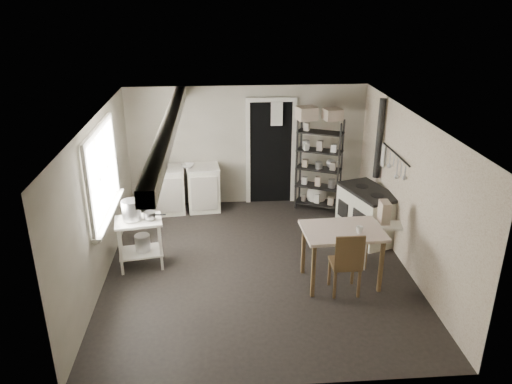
{
  "coord_description": "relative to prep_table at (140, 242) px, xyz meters",
  "views": [
    {
      "loc": [
        -0.53,
        -6.62,
        3.94
      ],
      "look_at": [
        0.0,
        0.3,
        1.1
      ],
      "focal_mm": 35.0,
      "sensor_mm": 36.0,
      "label": 1
    }
  ],
  "objects": [
    {
      "name": "wall_right",
      "position": [
        4.01,
        -0.14,
        0.75
      ],
      "size": [
        0.02,
        5.0,
        2.3
      ],
      "primitive_type": "cube",
      "color": "#A09A88",
      "rests_on": "ground"
    },
    {
      "name": "stovepipe",
      "position": [
        3.92,
        1.16,
        1.19
      ],
      "size": [
        0.14,
        0.14,
        1.4
      ],
      "primitive_type": null,
      "rotation": [
        0.0,
        0.0,
        -0.31
      ],
      "color": "black",
      "rests_on": "stove"
    },
    {
      "name": "shelf_rack",
      "position": [
        3.07,
        1.92,
        0.55
      ],
      "size": [
        0.89,
        0.64,
        1.75
      ],
      "primitive_type": null,
      "rotation": [
        0.0,
        0.0,
        -0.44
      ],
      "color": "black",
      "rests_on": "ground"
    },
    {
      "name": "utensil_rail",
      "position": [
        3.95,
        0.46,
        1.15
      ],
      "size": [
        0.06,
        1.2,
        0.44
      ],
      "primitive_type": null,
      "color": "#BCBCBE",
      "rests_on": "wall_right"
    },
    {
      "name": "bucket",
      "position": [
        0.03,
        0.02,
        -0.02
      ],
      "size": [
        0.29,
        0.29,
        0.25
      ],
      "primitive_type": "cylinder",
      "rotation": [
        0.0,
        0.0,
        0.33
      ],
      "color": "#BCBCBE",
      "rests_on": "prep_table"
    },
    {
      "name": "wall_front",
      "position": [
        1.76,
        -2.64,
        0.75
      ],
      "size": [
        4.5,
        0.02,
        2.3
      ],
      "primitive_type": "cube",
      "color": "#A09A88",
      "rests_on": "ground"
    },
    {
      "name": "stove",
      "position": [
        3.68,
        0.69,
        0.04
      ],
      "size": [
        0.91,
        1.22,
        0.85
      ],
      "primitive_type": null,
      "rotation": [
        0.0,
        0.0,
        0.31
      ],
      "color": "#EDE9CE",
      "rests_on": "ground"
    },
    {
      "name": "storage_box_a",
      "position": [
        2.8,
        1.94,
        1.61
      ],
      "size": [
        0.4,
        0.37,
        0.23
      ],
      "primitive_type": "cube",
      "rotation": [
        0.0,
        0.0,
        0.25
      ],
      "color": "beige",
      "rests_on": "shelf_rack"
    },
    {
      "name": "ceiling",
      "position": [
        1.76,
        -0.14,
        1.9
      ],
      "size": [
        5.0,
        5.0,
        0.0
      ],
      "primitive_type": "plane",
      "rotation": [
        3.14,
        0.0,
        0.0
      ],
      "color": "beige",
      "rests_on": "wall_back"
    },
    {
      "name": "base_cabinets",
      "position": [
        0.57,
        2.04,
        0.06
      ],
      "size": [
        1.36,
        0.68,
        0.86
      ],
      "primitive_type": null,
      "rotation": [
        0.0,
        0.0,
        0.09
      ],
      "color": "#EDE9CE",
      "rests_on": "ground"
    },
    {
      "name": "wallpaper_panel",
      "position": [
        4.0,
        -0.14,
        0.75
      ],
      "size": [
        0.01,
        5.0,
        2.3
      ],
      "primitive_type": null,
      "color": "beige",
      "rests_on": "wall_right"
    },
    {
      "name": "saucepan",
      "position": [
        0.17,
        -0.01,
        0.45
      ],
      "size": [
        0.19,
        0.19,
        0.1
      ],
      "primitive_type": "cylinder",
      "rotation": [
        0.0,
        0.0,
        -0.1
      ],
      "color": "#BCBCBE",
      "rests_on": "prep_table"
    },
    {
      "name": "prep_table",
      "position": [
        0.0,
        0.0,
        0.0
      ],
      "size": [
        0.75,
        0.59,
        0.77
      ],
      "primitive_type": null,
      "rotation": [
        0.0,
        0.0,
        0.17
      ],
      "color": "silver",
      "rests_on": "ground"
    },
    {
      "name": "storage_box_b",
      "position": [
        3.27,
        1.89,
        1.59
      ],
      "size": [
        0.36,
        0.34,
        0.2
      ],
      "primitive_type": "cube",
      "rotation": [
        0.0,
        0.0,
        0.21
      ],
      "color": "beige",
      "rests_on": "shelf_rack"
    },
    {
      "name": "ceiling_beam",
      "position": [
        0.56,
        -0.14,
        1.8
      ],
      "size": [
        0.18,
        5.0,
        0.18
      ],
      "primitive_type": null,
      "color": "silver",
      "rests_on": "ceiling"
    },
    {
      "name": "stockpot",
      "position": [
        -0.08,
        0.0,
        0.54
      ],
      "size": [
        0.34,
        0.34,
        0.29
      ],
      "primitive_type": "cylinder",
      "rotation": [
        0.0,
        0.0,
        -0.28
      ],
      "color": "#BCBCBE",
      "rests_on": "prep_table"
    },
    {
      "name": "shelf_jar",
      "position": [
        2.82,
        1.94,
        0.96
      ],
      "size": [
        0.1,
        0.1,
        0.18
      ],
      "primitive_type": "imported",
      "rotation": [
        0.0,
        0.0,
        0.19
      ],
      "color": "silver",
      "rests_on": "shelf_rack"
    },
    {
      "name": "flour_sack",
      "position": [
        3.08,
        2.06,
        -0.16
      ],
      "size": [
        0.46,
        0.42,
        0.46
      ],
      "primitive_type": "ellipsoid",
      "rotation": [
        0.0,
        0.0,
        -0.27
      ],
      "color": "beige",
      "rests_on": "ground"
    },
    {
      "name": "counter_cup",
      "position": [
        0.21,
        1.92,
        0.57
      ],
      "size": [
        0.17,
        0.17,
        0.11
      ],
      "primitive_type": "imported",
      "rotation": [
        0.0,
        0.0,
        -0.27
      ],
      "color": "silver",
      "rests_on": "base_cabinets"
    },
    {
      "name": "wall_left",
      "position": [
        -0.49,
        -0.14,
        0.75
      ],
      "size": [
        0.02,
        5.0,
        2.3
      ],
      "primitive_type": "cube",
      "color": "#A09A88",
      "rests_on": "ground"
    },
    {
      "name": "work_table",
      "position": [
        2.91,
        -0.67,
        -0.02
      ],
      "size": [
        1.15,
        0.83,
        0.84
      ],
      "primitive_type": null,
      "rotation": [
        0.0,
        0.0,
        0.05
      ],
      "color": "beige",
      "rests_on": "ground"
    },
    {
      "name": "wall_back",
      "position": [
        1.76,
        2.36,
        0.75
      ],
      "size": [
        4.5,
        0.02,
        2.3
      ],
      "primitive_type": "cube",
      "color": "#A09A88",
      "rests_on": "ground"
    },
    {
      "name": "chair",
      "position": [
        2.9,
        -0.91,
        0.08
      ],
      "size": [
        0.39,
        0.41,
        0.95
      ],
      "primitive_type": null,
      "rotation": [
        0.0,
        0.0,
        0.0
      ],
      "color": "#513B22",
      "rests_on": "ground"
    },
    {
      "name": "window",
      "position": [
        -0.46,
        0.06,
        1.1
      ],
      "size": [
        0.12,
        1.76,
        1.28
      ],
      "primitive_type": null,
      "color": "silver",
      "rests_on": "wall_left"
    },
    {
      "name": "oats_box",
      "position": [
        3.58,
        -0.37,
        0.61
      ],
      "size": [
        0.13,
        0.22,
        0.33
      ],
      "primitive_type": "cube",
      "rotation": [
        0.0,
        0.0,
        -0.02
      ],
      "color": "beige",
      "rests_on": "side_ledge"
    },
    {
      "name": "side_ledge",
      "position": [
        3.58,
        -0.42,
        0.03
      ],
      "size": [
        0.55,
        0.36,
        0.78
      ],
      "primitive_type": null,
      "rotation": [
        0.0,
        0.0,
        -0.18
      ],
      "color": "silver",
      "rests_on": "ground"
    },
    {
      "name": "floor_crock",
      "position": [
        3.38,
        -0.19,
        -0.33
      ],
      "size": [
        0.13,
        0.13,
        0.15
      ],
      "primitive_type": "cylinder",
      "rotation": [
        0.0,
        0.0,
        0.06
      ],
      "color": "silver",
      "rests_on": "ground"
    },
    {
      "name": "doorway",
      "position": [
        2.21,
        2.33,
        0.6
      ],
      "size": [
        0.96,
        0.1,
        2.08
      ],
      "primitive_type": null,
      "color": "silver",
      "rests_on": "ground"
    },
    {
      "name": "table_cup",
      "position": [
        3.1,
        -0.79,
        0.41
      ],
      "size": [
        0.12,
        0.12,
        0.09
      ],
      "primitive_type": "imported",
      "rotation": [
        0.0,
        0.0,
        -0.22
      ],
      "color": "silver",
      "rests_on": "work_table"
    },
    {
      "name": "mixing_bowl",
      "position": [
        0.64,
        2.05,
        0.56
      ],
      "size": [
        0.38,
        0.38,
        0.07
      ],
      "primitive_type": "imported",
      "rotation": [
        0.0,
        0.0,
        -0.31
      ],
      "color": "silver",
      "rests_on": "base_cabinets"
    },
    {
      "name": "floor",
      "position": [
        1.76,
        -0.14,
        -0.4
      ],
      "size": [
        5.0,
        5.0,
        0.0
      ],
      "primitive_type": "plane",
      "color": "black",
      "rests_on": "ground"
    }
  ]
}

